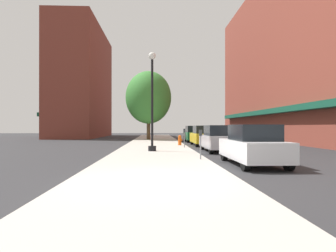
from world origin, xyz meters
name	(u,v)px	position (x,y,z in m)	size (l,w,h in m)	color
ground_plane	(200,144)	(4.00, 18.00, 0.00)	(90.00, 90.00, 0.00)	#2D2D30
sidewalk_slab	(155,143)	(0.00, 19.00, 0.06)	(4.80, 50.00, 0.12)	#B7B2A8
building_right_brick	(299,53)	(14.99, 22.00, 9.22)	(6.80, 40.00, 18.49)	brown
building_far_background	(83,84)	(-11.01, 37.00, 8.09)	(6.80, 18.00, 16.22)	brown
lamppost	(152,99)	(-0.16, 9.65, 3.20)	(0.48, 0.48, 5.90)	black
fire_hydrant	(180,140)	(1.94, 15.11, 0.52)	(0.33, 0.26, 0.79)	#E05614
parking_meter_near	(201,141)	(2.05, 5.17, 0.95)	(0.14, 0.09, 1.31)	slate
parking_meter_far	(184,136)	(2.05, 12.53, 0.95)	(0.14, 0.09, 1.31)	slate
tree_near	(148,98)	(-0.76, 25.13, 4.84)	(5.13, 5.13, 7.68)	#4C3823
car_white	(253,145)	(4.00, 3.96, 0.81)	(1.80, 4.30, 1.66)	black
car_silver	(219,139)	(4.00, 10.41, 0.81)	(1.80, 4.30, 1.66)	black
car_yellow	(204,136)	(4.00, 16.09, 0.81)	(1.80, 4.30, 1.66)	black
car_green	(194,134)	(4.00, 22.16, 0.81)	(1.80, 4.30, 1.66)	black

